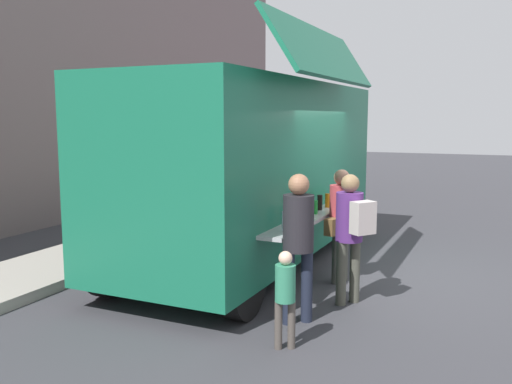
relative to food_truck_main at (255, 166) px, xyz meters
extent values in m
plane|color=#38383D|center=(0.13, -1.90, -1.61)|extent=(60.00, 60.00, 0.00)
cube|color=#186D4D|center=(0.00, 0.02, 0.01)|extent=(6.30, 2.35, 2.65)
cube|color=#186D4D|center=(-0.65, -1.36, 1.68)|extent=(3.46, 0.61, 0.81)
cube|color=black|center=(-0.65, -1.04, 0.33)|extent=(3.28, 0.15, 1.19)
cube|color=#B7B7BC|center=(-0.65, -1.26, -0.63)|extent=(3.45, 0.40, 0.05)
cylinder|color=silver|center=(-1.95, -1.28, -0.48)|extent=(0.07, 0.07, 0.24)
cylinder|color=black|center=(-1.64, -1.21, -0.48)|extent=(0.07, 0.07, 0.24)
cylinder|color=white|center=(-1.32, -1.23, -0.50)|extent=(0.08, 0.08, 0.21)
cylinder|color=red|center=(-0.97, -1.23, -0.49)|extent=(0.08, 0.08, 0.23)
cylinder|color=green|center=(-0.66, -1.26, -0.50)|extent=(0.07, 0.07, 0.20)
cylinder|color=black|center=(-0.31, -1.22, -0.49)|extent=(0.08, 0.08, 0.23)
cylinder|color=orange|center=(-0.02, -1.25, -0.49)|extent=(0.08, 0.08, 0.22)
cylinder|color=green|center=(0.34, -1.31, -0.48)|extent=(0.07, 0.07, 0.24)
cylinder|color=green|center=(0.64, -1.29, -0.48)|extent=(0.06, 0.06, 0.25)
cube|color=black|center=(3.08, -0.03, 0.49)|extent=(0.11, 1.92, 1.17)
cylinder|color=black|center=(2.45, 0.96, -1.16)|extent=(0.90, 0.28, 0.90)
cylinder|color=black|center=(2.42, -1.00, -1.16)|extent=(0.90, 0.28, 0.90)
cylinder|color=black|center=(-2.42, 1.04, -1.16)|extent=(0.90, 0.28, 0.90)
cylinder|color=black|center=(-2.45, -0.92, -1.16)|extent=(0.90, 0.28, 0.90)
cylinder|color=#2B5D37|center=(4.26, 2.32, -1.12)|extent=(0.60, 0.60, 0.99)
cylinder|color=#494A42|center=(-0.64, -1.59, -1.20)|extent=(0.13, 0.13, 0.82)
cylinder|color=#494A42|center=(-0.43, -1.64, -1.20)|extent=(0.13, 0.13, 0.82)
cylinder|color=#B53A42|center=(-0.54, -1.61, -0.49)|extent=(0.34, 0.34, 0.62)
sphere|color=#9E6B55|center=(-0.54, -1.61, -0.06)|extent=(0.23, 0.23, 0.23)
cube|color=brown|center=(-0.80, -1.55, -0.75)|extent=(0.23, 0.18, 0.24)
cylinder|color=#4B4B40|center=(-1.50, -1.89, -1.20)|extent=(0.13, 0.13, 0.83)
cylinder|color=#4B4B40|center=(-1.32, -2.02, -1.20)|extent=(0.13, 0.13, 0.83)
cylinder|color=#572B77|center=(-1.41, -1.95, -0.47)|extent=(0.34, 0.34, 0.63)
sphere|color=#97754F|center=(-1.41, -1.95, -0.04)|extent=(0.23, 0.23, 0.23)
cube|color=beige|center=(-1.57, -2.16, -0.44)|extent=(0.34, 0.32, 0.40)
cylinder|color=#1D2335|center=(-2.39, -1.50, -1.18)|extent=(0.14, 0.14, 0.87)
cylinder|color=#1D2335|center=(-2.23, -1.67, -1.18)|extent=(0.14, 0.14, 0.87)
cylinder|color=#252228|center=(-2.31, -1.58, -0.42)|extent=(0.36, 0.36, 0.66)
sphere|color=#A56F51|center=(-2.31, -1.58, 0.03)|extent=(0.24, 0.24, 0.24)
cylinder|color=#4E4741|center=(-3.09, -1.65, -1.36)|extent=(0.08, 0.08, 0.51)
cylinder|color=#4E4741|center=(-3.02, -1.77, -1.36)|extent=(0.08, 0.08, 0.51)
cylinder|color=#328663|center=(-3.05, -1.71, -0.90)|extent=(0.21, 0.21, 0.39)
sphere|color=beige|center=(-3.05, -1.71, -0.64)|extent=(0.14, 0.14, 0.14)
camera|label=1|loc=(-8.13, -3.63, 0.79)|focal=38.18mm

